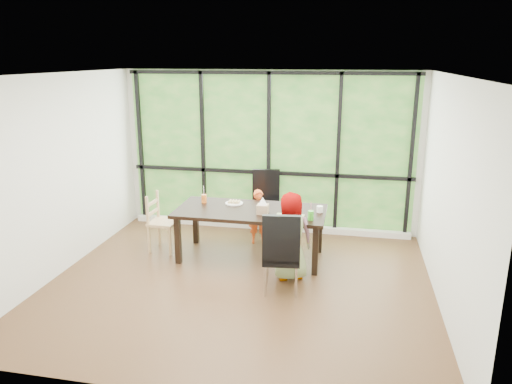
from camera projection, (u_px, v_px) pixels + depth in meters
ground at (239, 283)px, 6.41m from camera, size 5.00×5.00×0.00m
back_wall at (269, 152)px, 8.17m from camera, size 5.00×0.00×5.00m
foliage_backdrop at (269, 152)px, 8.15m from camera, size 4.80×0.02×2.65m
window_mullions at (269, 152)px, 8.11m from camera, size 4.80×0.06×2.65m
window_sill at (268, 226)px, 8.42m from camera, size 4.80×0.12×0.10m
dining_table at (251, 234)px, 7.14m from camera, size 2.22×1.13×0.75m
chair_window_leather at (266, 203)px, 8.05m from camera, size 0.53×0.53×1.08m
chair_interior_leather at (281, 251)px, 6.08m from camera, size 0.51×0.51×1.08m
chair_end_beech at (164, 222)px, 7.41m from camera, size 0.42×0.44×0.90m
child_toddler at (259, 217)px, 7.70m from camera, size 0.35×0.27×0.88m
child_older at (289, 236)px, 6.42m from camera, size 0.69×0.57×1.20m
placemat at (290, 217)px, 6.72m from camera, size 0.39×0.29×0.01m
plate_far at (234, 203)px, 7.32m from camera, size 0.27×0.27×0.02m
plate_near at (289, 217)px, 6.69m from camera, size 0.25×0.25×0.02m
orange_cup at (204, 199)px, 7.36m from camera, size 0.08×0.08×0.13m
green_cup at (311, 215)px, 6.58m from camera, size 0.08×0.08×0.13m
white_mug at (320, 209)px, 6.91m from camera, size 0.09×0.09×0.09m
tissue_box at (263, 209)px, 6.85m from camera, size 0.16×0.16×0.13m
crepe_rolls_far at (234, 202)px, 7.31m from camera, size 0.20×0.12×0.04m
crepe_rolls_near at (289, 215)px, 6.68m from camera, size 0.05×0.12×0.04m
straw_white at (204, 192)px, 7.33m from camera, size 0.01×0.04×0.20m
straw_pink at (311, 208)px, 6.55m from camera, size 0.01×0.04×0.20m
tissue at (263, 201)px, 6.82m from camera, size 0.12×0.12×0.11m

